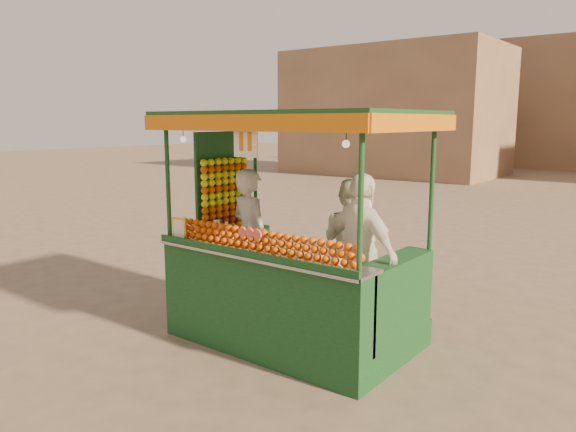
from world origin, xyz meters
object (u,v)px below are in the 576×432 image
Objects in this scene: vendor_left at (250,238)px; vendor_right at (361,253)px; vendor_middle at (350,244)px; juice_cart at (284,269)px.

vendor_left is 0.99× the size of vendor_right.
vendor_right is (1.50, 0.11, 0.01)m from vendor_left.
vendor_middle is 0.75m from vendor_right.
juice_cart is 1.72× the size of vendor_right.
vendor_right is at bearing 12.36° from juice_cart.
vendor_middle is (1.02, 0.68, -0.06)m from vendor_left.
juice_cart is 0.66m from vendor_left.
vendor_right is at bearing -161.89° from vendor_left.
vendor_middle is at bearing -33.53° from vendor_right.
vendor_middle is 0.92× the size of vendor_right.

